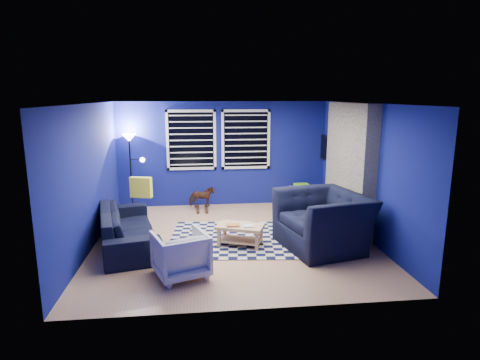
# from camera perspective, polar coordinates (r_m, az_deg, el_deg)

# --- Properties ---
(floor) EXTENTS (5.00, 5.00, 0.00)m
(floor) POSITION_cam_1_polar(r_m,az_deg,el_deg) (7.55, -1.02, -8.48)
(floor) COLOR tan
(floor) RESTS_ON ground
(ceiling) EXTENTS (5.00, 5.00, 0.00)m
(ceiling) POSITION_cam_1_polar(r_m,az_deg,el_deg) (7.08, -1.09, 10.84)
(ceiling) COLOR white
(ceiling) RESTS_ON wall_back
(wall_back) EXTENTS (5.00, 0.00, 5.00)m
(wall_back) POSITION_cam_1_polar(r_m,az_deg,el_deg) (9.67, -2.44, 3.70)
(wall_back) COLOR navy
(wall_back) RESTS_ON floor
(wall_left) EXTENTS (0.00, 5.00, 5.00)m
(wall_left) POSITION_cam_1_polar(r_m,az_deg,el_deg) (7.42, -20.66, 0.40)
(wall_left) COLOR navy
(wall_left) RESTS_ON floor
(wall_right) EXTENTS (0.00, 5.00, 5.00)m
(wall_right) POSITION_cam_1_polar(r_m,az_deg,el_deg) (7.85, 17.45, 1.22)
(wall_right) COLOR navy
(wall_right) RESTS_ON floor
(fireplace) EXTENTS (0.65, 2.00, 2.50)m
(fireplace) POSITION_cam_1_polar(r_m,az_deg,el_deg) (8.25, 15.15, 1.48)
(fireplace) COLOR gray
(fireplace) RESTS_ON floor
(window_left) EXTENTS (1.17, 0.06, 1.42)m
(window_left) POSITION_cam_1_polar(r_m,az_deg,el_deg) (9.57, -6.95, 5.65)
(window_left) COLOR black
(window_left) RESTS_ON wall_back
(window_right) EXTENTS (1.17, 0.06, 1.42)m
(window_right) POSITION_cam_1_polar(r_m,az_deg,el_deg) (9.64, 0.84, 5.78)
(window_right) COLOR black
(window_right) RESTS_ON wall_back
(tv) EXTENTS (0.07, 1.00, 0.58)m
(tv) POSITION_cam_1_polar(r_m,az_deg,el_deg) (9.64, 12.47, 4.31)
(tv) COLOR black
(tv) RESTS_ON wall_right
(rug) EXTENTS (2.69, 2.24, 0.02)m
(rug) POSITION_cam_1_polar(r_m,az_deg,el_deg) (7.59, -0.38, -8.33)
(rug) COLOR black
(rug) RESTS_ON floor
(sofa) EXTENTS (2.43, 1.39, 0.67)m
(sofa) POSITION_cam_1_polar(r_m,az_deg,el_deg) (7.45, -15.67, -6.52)
(sofa) COLOR black
(sofa) RESTS_ON floor
(armchair_big) EXTENTS (1.76, 1.62, 0.97)m
(armchair_big) POSITION_cam_1_polar(r_m,az_deg,el_deg) (7.20, 11.71, -5.69)
(armchair_big) COLOR black
(armchair_big) RESTS_ON floor
(armchair_bent) EXTENTS (0.95, 0.96, 0.68)m
(armchair_bent) POSITION_cam_1_polar(r_m,az_deg,el_deg) (6.07, -8.44, -10.41)
(armchair_bent) COLOR gray
(armchair_bent) RESTS_ON floor
(rocking_horse) EXTENTS (0.32, 0.61, 0.49)m
(rocking_horse) POSITION_cam_1_polar(r_m,az_deg,el_deg) (9.36, -5.44, -2.44)
(rocking_horse) COLOR #462716
(rocking_horse) RESTS_ON floor
(coffee_table) EXTENTS (0.92, 0.73, 0.41)m
(coffee_table) POSITION_cam_1_polar(r_m,az_deg,el_deg) (7.17, 0.03, -7.22)
(coffee_table) COLOR tan
(coffee_table) RESTS_ON rug
(cabinet) EXTENTS (0.61, 0.45, 0.56)m
(cabinet) POSITION_cam_1_polar(r_m,az_deg,el_deg) (9.79, 8.70, -2.32)
(cabinet) COLOR tan
(cabinet) RESTS_ON floor
(floor_lamp) EXTENTS (0.48, 0.30, 1.78)m
(floor_lamp) POSITION_cam_1_polar(r_m,az_deg,el_deg) (9.48, -15.32, 4.38)
(floor_lamp) COLOR black
(floor_lamp) RESTS_ON floor
(throw_pillow) EXTENTS (0.44, 0.24, 0.40)m
(throw_pillow) POSITION_cam_1_polar(r_m,az_deg,el_deg) (8.09, -13.90, -1.01)
(throw_pillow) COLOR yellow
(throw_pillow) RESTS_ON sofa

